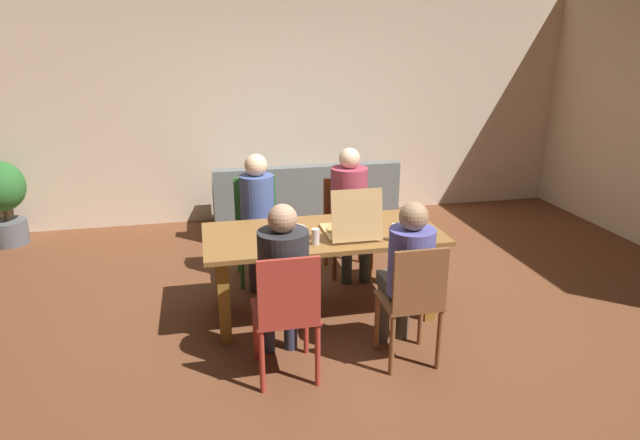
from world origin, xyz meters
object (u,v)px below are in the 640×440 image
(pizza_box_0, at_px, (350,227))
(chair_3, at_px, (346,221))
(person_0, at_px, (408,267))
(chair_2, at_px, (257,223))
(person_2, at_px, (258,209))
(potted_plant, at_px, (3,197))
(drinking_glass_2, at_px, (363,209))
(plate_1, at_px, (291,228))
(person_3, at_px, (350,201))
(dining_table, at_px, (323,244))
(drinking_glass_1, at_px, (395,233))
(drinking_glass_3, at_px, (315,237))
(drinking_glass_0, at_px, (276,243))
(couch, at_px, (304,206))
(plate_0, at_px, (410,230))
(chair_1, at_px, (287,310))
(chair_0, at_px, (414,299))
(person_1, at_px, (283,274))

(pizza_box_0, bearing_deg, chair_3, 76.59)
(person_0, distance_m, chair_2, 1.89)
(person_2, relative_size, potted_plant, 1.30)
(drinking_glass_2, bearing_deg, plate_1, -162.44)
(person_3, relative_size, potted_plant, 1.32)
(chair_2, height_order, chair_3, chair_2)
(person_2, xyz_separation_m, pizza_box_0, (0.65, -0.84, 0.06))
(chair_3, distance_m, plate_1, 1.04)
(pizza_box_0, bearing_deg, chair_2, 123.47)
(dining_table, relative_size, drinking_glass_1, 13.82)
(drinking_glass_3, bearing_deg, chair_3, 63.95)
(drinking_glass_1, height_order, drinking_glass_2, drinking_glass_1)
(potted_plant, bearing_deg, chair_3, -22.49)
(person_0, height_order, potted_plant, person_0)
(drinking_glass_0, relative_size, drinking_glass_1, 1.01)
(chair_2, relative_size, person_2, 0.79)
(person_3, relative_size, pizza_box_0, 2.58)
(pizza_box_0, xyz_separation_m, couch, (0.04, 2.19, -0.48))
(plate_0, distance_m, couch, 2.30)
(drinking_glass_3, bearing_deg, drinking_glass_1, -5.76)
(person_3, relative_size, drinking_glass_1, 8.96)
(person_3, distance_m, plate_1, 0.92)
(chair_1, height_order, chair_3, chair_1)
(person_3, height_order, drinking_glass_1, person_3)
(dining_table, height_order, person_2, person_2)
(chair_0, height_order, chair_2, chair_2)
(drinking_glass_0, bearing_deg, chair_1, -91.48)
(dining_table, xyz_separation_m, couch, (0.25, 2.09, -0.31))
(person_1, bearing_deg, chair_0, -10.71)
(dining_table, xyz_separation_m, person_3, (0.44, 0.74, 0.12))
(pizza_box_0, bearing_deg, plate_0, -3.36)
(plate_0, relative_size, plate_1, 0.82)
(person_2, bearing_deg, dining_table, -59.07)
(chair_2, relative_size, drinking_glass_0, 6.86)
(dining_table, distance_m, person_2, 0.87)
(drinking_glass_1, bearing_deg, person_3, 93.82)
(potted_plant, bearing_deg, pizza_box_0, -36.32)
(chair_2, relative_size, person_3, 0.77)
(person_3, height_order, potted_plant, person_3)
(plate_1, relative_size, potted_plant, 0.27)
(person_1, xyz_separation_m, plate_0, (1.16, 0.63, 0.01))
(drinking_glass_2, bearing_deg, chair_1, -125.75)
(drinking_glass_0, distance_m, drinking_glass_3, 0.33)
(person_1, relative_size, chair_2, 1.27)
(chair_3, height_order, plate_1, chair_3)
(chair_3, height_order, pizza_box_0, pizza_box_0)
(person_2, relative_size, drinking_glass_0, 8.71)
(potted_plant, bearing_deg, person_3, -24.23)
(person_0, distance_m, chair_3, 1.66)
(plate_1, bearing_deg, person_0, -52.86)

